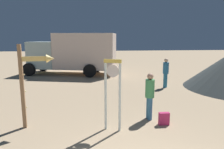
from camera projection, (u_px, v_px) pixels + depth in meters
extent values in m
cylinder|color=white|center=(106.00, 97.00, 5.92)|extent=(0.07, 0.07, 1.98)
cylinder|color=white|center=(120.00, 98.00, 5.81)|extent=(0.07, 0.07, 1.98)
cube|color=#F4CB4E|center=(113.00, 61.00, 5.69)|extent=(0.49, 0.26, 0.10)
cylinder|color=silver|center=(113.00, 71.00, 5.76)|extent=(0.35, 0.17, 0.36)
cube|color=black|center=(113.00, 71.00, 5.79)|extent=(0.07, 0.04, 0.07)
cube|color=black|center=(113.00, 71.00, 5.79)|extent=(0.09, 0.05, 0.13)
cube|color=#9E754F|center=(22.00, 87.00, 5.98)|extent=(0.11, 0.11, 2.49)
cube|color=#FFD570|center=(34.00, 59.00, 5.92)|extent=(0.68, 0.13, 0.14)
cone|color=#FFD570|center=(50.00, 58.00, 6.01)|extent=(0.25, 0.27, 0.25)
sphere|color=#F8DB84|center=(27.00, 107.00, 6.11)|extent=(0.04, 0.04, 0.04)
sphere|color=#F3E588|center=(25.00, 91.00, 6.02)|extent=(0.04, 0.04, 0.04)
sphere|color=#FADB90|center=(24.00, 74.00, 5.93)|extent=(0.04, 0.04, 0.04)
sphere|color=#FFD885|center=(23.00, 57.00, 5.85)|extent=(0.04, 0.04, 0.04)
cylinder|color=teal|center=(150.00, 109.00, 6.71)|extent=(0.14, 0.14, 0.75)
cylinder|color=teal|center=(148.00, 107.00, 6.85)|extent=(0.14, 0.14, 0.75)
cylinder|color=#44985A|center=(150.00, 88.00, 6.66)|extent=(0.30, 0.30, 0.59)
sphere|color=tan|center=(150.00, 76.00, 6.59)|extent=(0.21, 0.21, 0.21)
cube|color=#C82B60|center=(164.00, 119.00, 6.36)|extent=(0.32, 0.14, 0.39)
cube|color=#D33273|center=(163.00, 119.00, 6.46)|extent=(0.22, 0.04, 0.17)
cylinder|color=teal|center=(165.00, 81.00, 11.06)|extent=(0.14, 0.14, 0.77)
cylinder|color=teal|center=(166.00, 80.00, 11.17)|extent=(0.14, 0.14, 0.77)
cylinder|color=teal|center=(166.00, 68.00, 10.99)|extent=(0.30, 0.30, 0.61)
sphere|color=#D9AD8B|center=(166.00, 60.00, 10.92)|extent=(0.21, 0.21, 0.21)
cube|color=beige|center=(85.00, 51.00, 14.92)|extent=(4.64, 3.09, 2.53)
cube|color=#ACC5C3|center=(45.00, 55.00, 15.37)|extent=(2.34, 2.44, 1.93)
cube|color=black|center=(32.00, 49.00, 15.42)|extent=(0.43, 1.69, 0.85)
cylinder|color=black|center=(43.00, 65.00, 16.70)|extent=(0.93, 0.45, 0.90)
cylinder|color=black|center=(29.00, 70.00, 14.55)|extent=(0.93, 0.45, 0.90)
cylinder|color=black|center=(96.00, 66.00, 16.15)|extent=(0.93, 0.45, 0.90)
cylinder|color=black|center=(90.00, 71.00, 14.00)|extent=(0.93, 0.45, 0.90)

